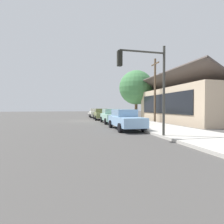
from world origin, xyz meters
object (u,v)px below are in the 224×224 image
at_px(car_olive, 101,114).
at_px(car_seafoam, 111,116).
at_px(car_skyblue, 125,119).
at_px(fire_hydrant_red, 115,117).
at_px(car_ivory, 95,113).
at_px(traffic_light_main, 146,76).
at_px(utility_pole_wooden, 155,89).
at_px(shade_tree, 136,88).

distance_m(car_olive, car_seafoam, 5.80).
relative_size(car_skyblue, fire_hydrant_red, 6.77).
bearing_deg(car_ivory, traffic_light_main, 1.52).
distance_m(car_ivory, car_seafoam, 11.59).
bearing_deg(car_skyblue, fire_hydrant_red, 170.62).
height_order(car_ivory, car_skyblue, same).
bearing_deg(fire_hydrant_red, car_ivory, -169.64).
bearing_deg(car_ivory, car_skyblue, 1.92).
bearing_deg(car_skyblue, utility_pole_wooden, 136.55).
bearing_deg(fire_hydrant_red, utility_pole_wooden, 51.14).
distance_m(car_skyblue, utility_pole_wooden, 8.58).
relative_size(shade_tree, utility_pole_wooden, 1.02).
height_order(traffic_light_main, utility_pole_wooden, utility_pole_wooden).
bearing_deg(car_seafoam, traffic_light_main, -0.70).
bearing_deg(fire_hydrant_red, car_skyblue, -9.52).
xyz_separation_m(shade_tree, traffic_light_main, (17.35, -6.09, -1.43)).
height_order(car_olive, traffic_light_main, traffic_light_main).
xyz_separation_m(car_seafoam, traffic_light_main, (10.14, -0.35, 2.68)).
bearing_deg(car_skyblue, traffic_light_main, -1.81).
bearing_deg(shade_tree, car_seafoam, -38.52).
relative_size(car_ivory, shade_tree, 0.62).
bearing_deg(utility_pole_wooden, traffic_light_main, -29.26).
bearing_deg(utility_pole_wooden, car_seafoam, -90.44).
bearing_deg(fire_hydrant_red, shade_tree, 132.24).
bearing_deg(traffic_light_main, car_skyblue, 178.04).
bearing_deg(shade_tree, car_olive, -76.51).
xyz_separation_m(car_olive, utility_pole_wooden, (5.84, 5.45, 3.11)).
distance_m(car_skyblue, shade_tree, 14.90).
height_order(car_skyblue, fire_hydrant_red, car_skyblue).
bearing_deg(car_skyblue, shade_tree, 155.64).
xyz_separation_m(car_olive, traffic_light_main, (15.94, -0.21, 2.68)).
xyz_separation_m(shade_tree, fire_hydrant_red, (4.02, -4.43, -4.43)).
distance_m(car_olive, fire_hydrant_red, 3.00).
bearing_deg(car_skyblue, car_olive, 179.84).
distance_m(car_ivory, car_olive, 5.80).
relative_size(traffic_light_main, utility_pole_wooden, 0.69).
bearing_deg(car_olive, utility_pole_wooden, 45.42).
bearing_deg(shade_tree, traffic_light_main, -19.34).
xyz_separation_m(car_ivory, car_olive, (5.79, 0.09, -0.00)).
xyz_separation_m(traffic_light_main, utility_pole_wooden, (-10.10, 5.66, 0.44)).
height_order(car_ivory, car_seafoam, same).
xyz_separation_m(car_ivory, utility_pole_wooden, (11.63, 5.54, 3.11)).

